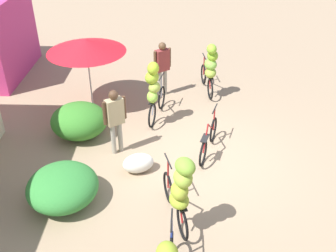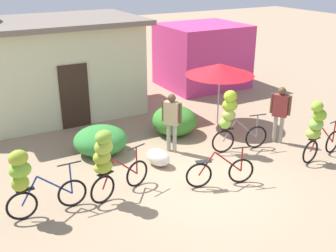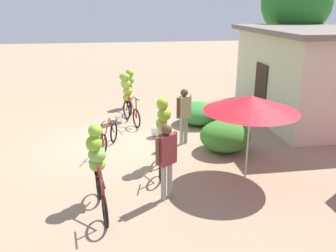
# 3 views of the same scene
# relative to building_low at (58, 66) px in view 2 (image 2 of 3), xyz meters

# --- Properties ---
(ground_plane) EXTENTS (60.00, 60.00, 0.00)m
(ground_plane) POSITION_rel_building_low_xyz_m (1.50, -6.64, -1.60)
(ground_plane) COLOR #987F64
(building_low) EXTENTS (5.51, 3.72, 3.15)m
(building_low) POSITION_rel_building_low_xyz_m (0.00, 0.00, 0.00)
(building_low) COLOR beige
(building_low) RESTS_ON ground
(shop_pink) EXTENTS (3.20, 2.80, 2.52)m
(shop_pink) POSITION_rel_building_low_xyz_m (6.03, 0.40, -0.34)
(shop_pink) COLOR #C83779
(shop_pink) RESTS_ON ground
(hedge_bush_front_left) EXTENTS (1.45, 1.43, 0.75)m
(hedge_bush_front_left) POSITION_rel_building_low_xyz_m (-0.01, -3.81, -1.22)
(hedge_bush_front_left) COLOR #328136
(hedge_bush_front_left) RESTS_ON ground
(hedge_bush_front_right) EXTENTS (1.33, 1.41, 0.86)m
(hedge_bush_front_right) POSITION_rel_building_low_xyz_m (2.41, -3.61, -1.17)
(hedge_bush_front_right) COLOR #387F2A
(hedge_bush_front_right) RESTS_ON ground
(market_umbrella) EXTENTS (2.13, 2.13, 1.98)m
(market_umbrella) POSITION_rel_building_low_xyz_m (4.00, -3.60, 0.20)
(market_umbrella) COLOR beige
(market_umbrella) RESTS_ON ground
(bicycle_leftmost) EXTENTS (1.66, 0.42, 1.52)m
(bicycle_leftmost) POSITION_rel_building_low_xyz_m (-2.32, -6.00, -0.69)
(bicycle_leftmost) COLOR black
(bicycle_leftmost) RESTS_ON ground
(bicycle_near_pile) EXTENTS (1.58, 0.67, 1.68)m
(bicycle_near_pile) POSITION_rel_building_low_xyz_m (-0.69, -6.14, -0.60)
(bicycle_near_pile) COLOR black
(bicycle_near_pile) RESTS_ON ground
(bicycle_center_loaded) EXTENTS (1.60, 0.52, 0.93)m
(bicycle_center_loaded) POSITION_rel_building_low_xyz_m (1.79, -6.81, -1.25)
(bicycle_center_loaded) COLOR black
(bicycle_center_loaded) RESTS_ON ground
(bicycle_by_shop) EXTENTS (1.63, 0.51, 1.77)m
(bicycle_by_shop) POSITION_rel_building_low_xyz_m (3.10, -5.45, -0.57)
(bicycle_by_shop) COLOR black
(bicycle_by_shop) RESTS_ON ground
(bicycle_rightmost) EXTENTS (1.64, 0.46, 1.67)m
(bicycle_rightmost) POSITION_rel_building_low_xyz_m (4.67, -6.98, -0.64)
(bicycle_rightmost) COLOR black
(bicycle_rightmost) RESTS_ON ground
(produce_sack) EXTENTS (0.65, 0.81, 0.44)m
(produce_sack) POSITION_rel_building_low_xyz_m (1.00, -5.21, -1.38)
(produce_sack) COLOR silver
(produce_sack) RESTS_ON ground
(person_vendor) EXTENTS (0.40, 0.49, 1.65)m
(person_vendor) POSITION_rel_building_low_xyz_m (4.69, -5.60, -0.58)
(person_vendor) COLOR gray
(person_vendor) RESTS_ON ground
(person_bystander) EXTENTS (0.40, 0.49, 1.65)m
(person_bystander) POSITION_rel_building_low_xyz_m (1.72, -4.65, -0.59)
(person_bystander) COLOR gray
(person_bystander) RESTS_ON ground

